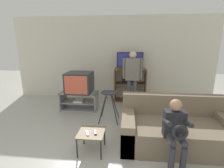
% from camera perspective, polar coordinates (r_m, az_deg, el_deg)
% --- Properties ---
extents(wall_back, '(6.40, 0.06, 2.60)m').
position_cam_1_polar(wall_back, '(5.26, 0.06, 8.92)').
color(wall_back, silver).
rests_on(wall_back, ground_plane).
extents(tv_stand, '(0.99, 0.51, 0.48)m').
position_cam_1_polar(tv_stand, '(4.60, -11.32, -5.68)').
color(tv_stand, '#939399').
rests_on(tv_stand, ground_plane).
extents(television_main, '(0.66, 0.64, 0.55)m').
position_cam_1_polar(television_main, '(4.44, -11.34, 0.56)').
color(television_main, '#2D2D33').
rests_on(television_main, tv_stand).
extents(media_shelf, '(0.96, 0.43, 1.02)m').
position_cam_1_polar(media_shelf, '(5.08, 6.33, -0.23)').
color(media_shelf, brown).
rests_on(media_shelf, ground_plane).
extents(television_flat, '(0.79, 0.20, 0.50)m').
position_cam_1_polar(television_flat, '(4.95, 6.31, 8.04)').
color(television_flat, black).
rests_on(television_flat, media_shelf).
extents(folding_stool, '(0.45, 0.42, 0.70)m').
position_cam_1_polar(folding_stool, '(3.69, -1.07, -4.74)').
color(folding_stool, black).
rests_on(folding_stool, ground_plane).
extents(snack_table, '(0.43, 0.43, 0.35)m').
position_cam_1_polar(snack_table, '(2.80, -7.28, -17.16)').
color(snack_table, brown).
rests_on(snack_table, ground_plane).
extents(remote_control_black, '(0.08, 0.15, 0.02)m').
position_cam_1_polar(remote_control_black, '(2.75, -5.98, -16.52)').
color(remote_control_black, black).
rests_on(remote_control_black, snack_table).
extents(remote_control_white, '(0.09, 0.15, 0.02)m').
position_cam_1_polar(remote_control_white, '(2.74, -8.70, -16.67)').
color(remote_control_white, silver).
rests_on(remote_control_white, snack_table).
extents(couch, '(1.91, 0.99, 0.81)m').
position_cam_1_polar(couch, '(3.21, 21.41, -14.48)').
color(couch, '#756651').
rests_on(couch, ground_plane).
extents(person_standing_adult, '(0.53, 0.20, 1.58)m').
position_cam_1_polar(person_standing_adult, '(4.47, 7.16, 3.48)').
color(person_standing_adult, '#4C4C56').
rests_on(person_standing_adult, ground_plane).
extents(person_seated_child, '(0.33, 0.43, 0.99)m').
position_cam_1_polar(person_seated_child, '(2.54, 21.37, -14.34)').
color(person_seated_child, '#2D2D38').
rests_on(person_seated_child, ground_plane).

